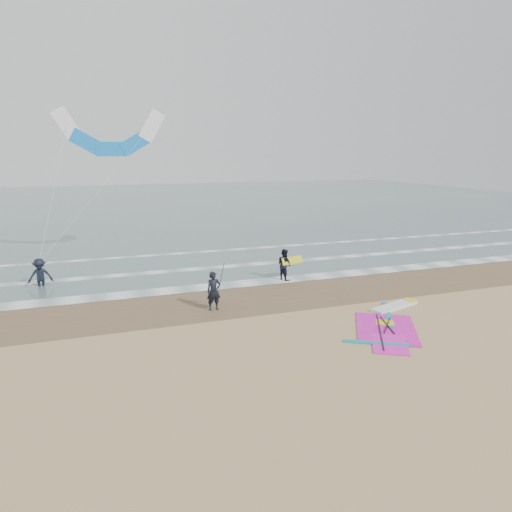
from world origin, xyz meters
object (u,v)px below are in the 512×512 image
object	(u,v)px
windsurf_rig	(390,322)
person_standing	(214,291)
surf_kite	(111,137)
person_walking	(284,265)
person_wading	(40,269)

from	to	relation	value
windsurf_rig	person_standing	distance (m)	7.34
windsurf_rig	surf_kite	xyz separation A→B (m)	(-9.58, 15.01, 7.49)
windsurf_rig	surf_kite	size ratio (longest dim) A/B	0.67
person_walking	person_standing	bearing A→B (deg)	104.38
person_standing	person_wading	size ratio (longest dim) A/B	0.93
person_walking	surf_kite	distance (m)	13.05
windsurf_rig	person_wading	distance (m)	16.95
person_standing	surf_kite	xyz separation A→B (m)	(-3.36, 11.21, 6.67)
person_wading	person_standing	bearing A→B (deg)	-41.74
person_walking	person_wading	size ratio (longest dim) A/B	0.93
person_standing	person_wading	distance (m)	9.69
surf_kite	person_standing	bearing A→B (deg)	-73.32
person_wading	surf_kite	bearing A→B (deg)	49.29
windsurf_rig	surf_kite	bearing A→B (deg)	122.56
windsurf_rig	person_walking	xyz separation A→B (m)	(-1.55, 7.19, 0.81)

